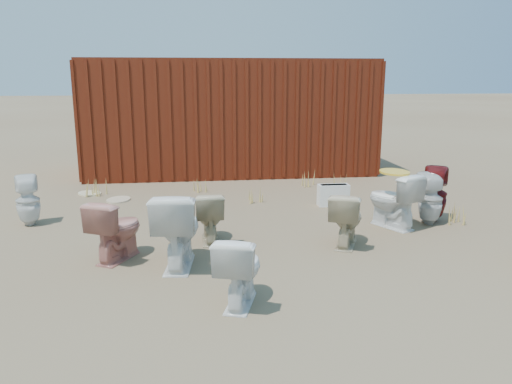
{
  "coord_description": "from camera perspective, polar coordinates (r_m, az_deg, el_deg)",
  "views": [
    {
      "loc": [
        -0.81,
        -5.84,
        2.07
      ],
      "look_at": [
        0.0,
        0.6,
        0.55
      ],
      "focal_mm": 35.0,
      "sensor_mm": 36.0,
      "label": 1
    }
  ],
  "objects": [
    {
      "name": "ground",
      "position": [
        6.25,
        0.69,
        -6.17
      ],
      "size": [
        100.0,
        100.0,
        0.0
      ],
      "primitive_type": "plane",
      "color": "brown",
      "rests_on": "ground"
    },
    {
      "name": "shipping_container",
      "position": [
        11.1,
        -3.01,
        8.67
      ],
      "size": [
        6.0,
        2.4,
        2.4
      ],
      "primitive_type": "cube",
      "color": "#4F110D",
      "rests_on": "ground"
    },
    {
      "name": "toilet_front_a",
      "position": [
        5.55,
        -8.98,
        -4.18
      ],
      "size": [
        0.57,
        0.89,
        0.86
      ],
      "primitive_type": "imported",
      "rotation": [
        0.0,
        0.0,
        3.03
      ],
      "color": "white",
      "rests_on": "ground"
    },
    {
      "name": "toilet_front_pink",
      "position": [
        5.92,
        -15.66,
        -4.11
      ],
      "size": [
        0.68,
        0.81,
        0.72
      ],
      "primitive_type": "imported",
      "rotation": [
        0.0,
        0.0,
        2.66
      ],
      "color": "tan",
      "rests_on": "ground"
    },
    {
      "name": "toilet_front_c",
      "position": [
        4.62,
        -1.9,
        -8.79
      ],
      "size": [
        0.56,
        0.75,
        0.68
      ],
      "primitive_type": "imported",
      "rotation": [
        0.0,
        0.0,
        2.84
      ],
      "color": "white",
      "rests_on": "ground"
    },
    {
      "name": "toilet_front_maroon",
      "position": [
        7.65,
        19.68,
        -0.25
      ],
      "size": [
        0.49,
        0.5,
        0.79
      ],
      "primitive_type": "imported",
      "rotation": [
        0.0,
        0.0,
        2.61
      ],
      "color": "#611010",
      "rests_on": "ground"
    },
    {
      "name": "toilet_back_a",
      "position": [
        7.69,
        -24.62,
        -0.92
      ],
      "size": [
        0.4,
        0.41,
        0.71
      ],
      "primitive_type": "imported",
      "rotation": [
        0.0,
        0.0,
        3.45
      ],
      "color": "white",
      "rests_on": "ground"
    },
    {
      "name": "toilet_back_beige_left",
      "position": [
        6.35,
        -5.33,
        -2.8
      ],
      "size": [
        0.37,
        0.64,
        0.66
      ],
      "primitive_type": "imported",
      "rotation": [
        0.0,
        0.0,
        3.14
      ],
      "color": "#C4B68F",
      "rests_on": "ground"
    },
    {
      "name": "toilet_back_beige_right",
      "position": [
        6.27,
        10.29,
        -3.03
      ],
      "size": [
        0.63,
        0.77,
        0.68
      ],
      "primitive_type": "imported",
      "rotation": [
        0.0,
        0.0,
        2.71
      ],
      "color": "#C8B892",
      "rests_on": "ground"
    },
    {
      "name": "toilet_back_yellowlid",
      "position": [
        7.16,
        15.35,
        -0.91
      ],
      "size": [
        0.73,
        0.87,
        0.77
      ],
      "primitive_type": "imported",
      "rotation": [
        0.0,
        0.0,
        3.62
      ],
      "color": "white",
      "rests_on": "ground"
    },
    {
      "name": "toilet_back_e",
      "position": [
        7.45,
        19.31,
        -0.77
      ],
      "size": [
        0.35,
        0.35,
        0.74
      ],
      "primitive_type": "imported",
      "rotation": [
        0.0,
        0.0,
        3.19
      ],
      "color": "silver",
      "rests_on": "ground"
    },
    {
      "name": "yellow_lid",
      "position": [
        7.08,
        15.54,
        2.22
      ],
      "size": [
        0.39,
        0.49,
        0.02
      ],
      "primitive_type": "ellipsoid",
      "color": "gold",
      "rests_on": "toilet_back_yellowlid"
    },
    {
      "name": "loose_tank",
      "position": [
        8.2,
        8.82,
        -0.35
      ],
      "size": [
        0.5,
        0.21,
        0.35
      ],
      "primitive_type": "cube",
      "rotation": [
        0.0,
        0.0,
        0.01
      ],
      "color": "white",
      "rests_on": "ground"
    },
    {
      "name": "loose_lid_near",
      "position": [
        8.78,
        -15.44,
        -0.85
      ],
      "size": [
        0.49,
        0.57,
        0.02
      ],
      "primitive_type": "ellipsoid",
      "rotation": [
        0.0,
        0.0,
        -0.26
      ],
      "color": "#CBB593",
      "rests_on": "ground"
    },
    {
      "name": "loose_lid_far",
      "position": [
        9.41,
        -18.48,
        -0.14
      ],
      "size": [
        0.58,
        0.59,
        0.02
      ],
      "primitive_type": "ellipsoid",
      "rotation": [
        0.0,
        0.0,
        0.77
      ],
      "color": "beige",
      "rests_on": "ground"
    },
    {
      "name": "weed_clump_a",
      "position": [
        9.22,
        -17.91,
        0.44
      ],
      "size": [
        0.36,
        0.36,
        0.28
      ],
      "primitive_type": "cone",
      "color": "#B39747",
      "rests_on": "ground"
    },
    {
      "name": "weed_clump_b",
      "position": [
        8.37,
        -0.35,
        -0.19
      ],
      "size": [
        0.32,
        0.32,
        0.27
      ],
      "primitive_type": "cone",
      "color": "#B39747",
      "rests_on": "ground"
    },
    {
      "name": "weed_clump_c",
      "position": [
        9.15,
        9.93,
        0.97
      ],
      "size": [
        0.36,
        0.36,
        0.33
      ],
      "primitive_type": "cone",
      "color": "#B39747",
      "rests_on": "ground"
    },
    {
      "name": "weed_clump_d",
      "position": [
        9.2,
        -6.7,
        0.84
      ],
      "size": [
        0.3,
        0.3,
        0.24
      ],
      "primitive_type": "cone",
      "color": "#B39747",
      "rests_on": "ground"
    },
    {
      "name": "weed_clump_e",
      "position": [
        9.66,
        5.96,
        1.65
      ],
      "size": [
        0.34,
        0.34,
        0.3
      ],
      "primitive_type": "cone",
      "color": "#B39747",
      "rests_on": "ground"
    },
    {
      "name": "weed_clump_f",
      "position": [
        7.69,
        21.71,
        -2.37
      ],
      "size": [
        0.28,
        0.28,
        0.26
      ],
      "primitive_type": "cone",
      "color": "#B39747",
      "rests_on": "ground"
    }
  ]
}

